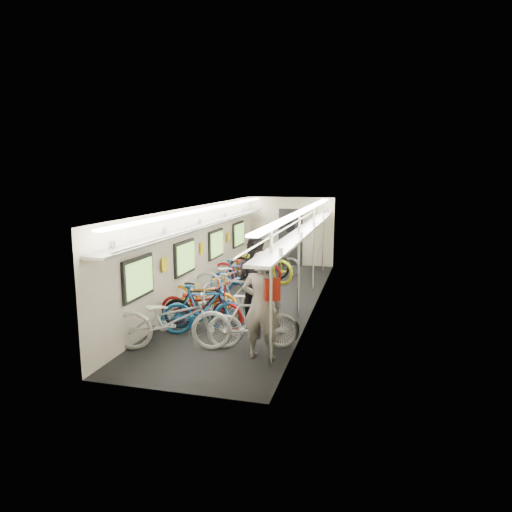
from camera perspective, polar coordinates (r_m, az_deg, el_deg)
The scene contains 17 objects.
train_car_shell at distance 12.02m, azimuth -0.90°, elevation 2.89°, with size 10.00×10.00×10.00m.
bicycle_0 at distance 8.51m, azimuth -10.46°, elevation -7.81°, with size 0.76×2.19×1.15m, color #BCBCC1.
bicycle_1 at distance 9.25m, azimuth -6.62°, elevation -6.64°, with size 0.48×1.71×1.03m, color #195396.
bicycle_2 at distance 9.57m, azimuth -6.90°, elevation -6.17°, with size 0.66×1.90×1.00m, color maroon.
bicycle_3 at distance 9.46m, azimuth -6.75°, elevation -6.31°, with size 0.48×1.69×1.01m, color black.
bicycle_4 at distance 10.29m, azimuth -6.59°, elevation -4.91°, with size 0.68×1.96×1.03m, color orange.
bicycle_5 at distance 10.57m, azimuth -2.69°, elevation -4.71°, with size 0.44×1.56×0.93m, color #BABABC.
bicycle_6 at distance 11.74m, azimuth -2.66°, elevation -2.68°, with size 0.76×2.17×1.14m, color silver.
bicycle_7 at distance 12.29m, azimuth -2.12°, elevation -2.57°, with size 0.44×1.57×0.94m, color #1B49A3.
bicycle_8 at distance 13.16m, azimuth -1.19°, elevation -1.46°, with size 0.70×2.01×1.06m, color maroon.
bicycle_9 at distance 13.83m, azimuth 0.43°, elevation -0.73°, with size 0.53×1.88×1.13m, color black.
bicycle_10 at distance 13.73m, azimuth 0.93°, elevation -0.79°, with size 0.76×2.17×1.14m, color #CED714.
bicycle_11 at distance 8.44m, azimuth -0.33°, elevation -8.24°, with size 0.48×1.71×1.03m, color silver.
bicycle_12 at distance 14.58m, azimuth 2.28°, elevation -0.53°, with size 0.63×1.81×0.95m, color slate.
passenger_near at distance 7.88m, azimuth 0.69°, elevation -6.24°, with size 0.69×0.46×1.90m, color gray.
passenger_mid at distance 10.00m, azimuth -0.24°, elevation -2.84°, with size 0.90×0.70×1.86m, color black.
backpack at distance 7.66m, azimuth 2.02°, elevation -4.18°, with size 0.26×0.14×0.38m, color #AC2011.
Camera 1 is at (2.81, -10.78, 3.18)m, focal length 32.00 mm.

